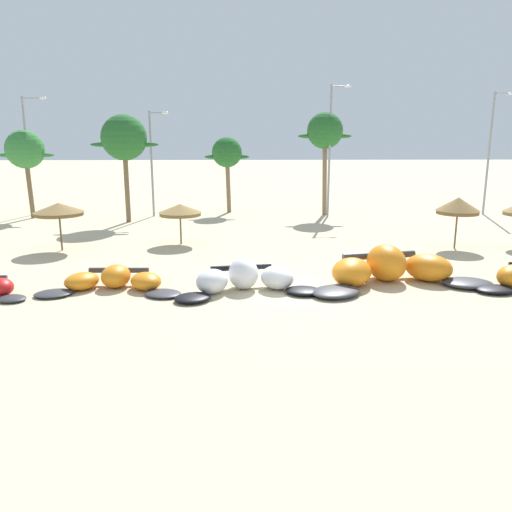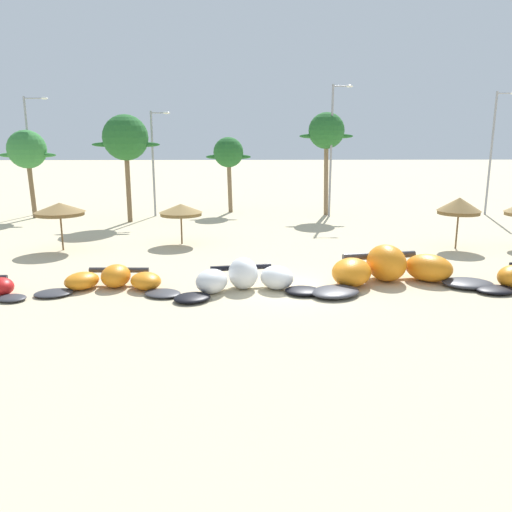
{
  "view_description": "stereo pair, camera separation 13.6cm",
  "coord_description": "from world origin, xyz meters",
  "views": [
    {
      "loc": [
        -2.42,
        -20.92,
        6.33
      ],
      "look_at": [
        -1.67,
        2.0,
        1.0
      ],
      "focal_mm": 35.77,
      "sensor_mm": 36.0,
      "label": 1
    },
    {
      "loc": [
        -2.29,
        -20.92,
        6.33
      ],
      "look_at": [
        -1.67,
        2.0,
        1.0
      ],
      "focal_mm": 35.77,
      "sensor_mm": 36.0,
      "label": 2
    }
  ],
  "objects": [
    {
      "name": "ground_plane",
      "position": [
        0.0,
        0.0,
        0.0
      ],
      "size": [
        260.0,
        260.0,
        0.0
      ],
      "primitive_type": "plane",
      "color": "beige"
    },
    {
      "name": "kite_left",
      "position": [
        -7.8,
        0.22,
        0.38
      ],
      "size": [
        6.37,
        2.99,
        0.98
      ],
      "color": "#333338",
      "rests_on": "ground"
    },
    {
      "name": "kite_left_of_center",
      "position": [
        -2.21,
        -0.19,
        0.52
      ],
      "size": [
        6.34,
        3.47,
        1.35
      ],
      "color": "black",
      "rests_on": "ground"
    },
    {
      "name": "kite_center",
      "position": [
        4.29,
        0.81,
        0.63
      ],
      "size": [
        8.53,
        4.71,
        1.64
      ],
      "color": "#333338",
      "rests_on": "ground"
    },
    {
      "name": "beach_umbrella_near_van",
      "position": [
        -12.65,
        8.12,
        2.39
      ],
      "size": [
        2.81,
        2.81,
        2.75
      ],
      "color": "brown",
      "rests_on": "ground"
    },
    {
      "name": "beach_umbrella_middle",
      "position": [
        -6.0,
        9.76,
        2.09
      ],
      "size": [
        2.62,
        2.62,
        2.45
      ],
      "color": "brown",
      "rests_on": "ground"
    },
    {
      "name": "beach_umbrella_near_palms",
      "position": [
        10.2,
        7.95,
        2.51
      ],
      "size": [
        2.48,
        2.48,
        2.99
      ],
      "color": "brown",
      "rests_on": "ground"
    },
    {
      "name": "palm_leftmost",
      "position": [
        -19.22,
        20.49,
        5.36
      ],
      "size": [
        4.5,
        3.0,
        6.94
      ],
      "color": "brown",
      "rests_on": "ground"
    },
    {
      "name": "palm_left",
      "position": [
        -10.95,
        18.23,
        6.27
      ],
      "size": [
        5.08,
        3.39,
        8.04
      ],
      "color": "brown",
      "rests_on": "ground"
    },
    {
      "name": "palm_left_of_gap",
      "position": [
        -3.44,
        23.25,
        5.02
      ],
      "size": [
        3.82,
        2.55,
        6.4
      ],
      "color": "#7F6647",
      "rests_on": "ground"
    },
    {
      "name": "palm_center_left",
      "position": [
        4.58,
        21.44,
        6.77
      ],
      "size": [
        4.39,
        2.93,
        8.36
      ],
      "color": "#7F6647",
      "rests_on": "ground"
    },
    {
      "name": "lamppost_west",
      "position": [
        -19.58,
        22.16,
        5.35
      ],
      "size": [
        2.02,
        0.24,
        9.57
      ],
      "color": "gray",
      "rests_on": "ground"
    },
    {
      "name": "lamppost_west_center",
      "position": [
        -9.36,
        21.18,
        4.72
      ],
      "size": [
        1.61,
        0.24,
        8.41
      ],
      "color": "gray",
      "rests_on": "ground"
    },
    {
      "name": "lamppost_east_center",
      "position": [
        4.99,
        20.67,
        5.74
      ],
      "size": [
        1.65,
        0.24,
        10.42
      ],
      "color": "gray",
      "rests_on": "ground"
    },
    {
      "name": "lamppost_east",
      "position": [
        18.4,
        21.39,
        5.52
      ],
      "size": [
        1.68,
        0.24,
        9.98
      ],
      "color": "gray",
      "rests_on": "ground"
    }
  ]
}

